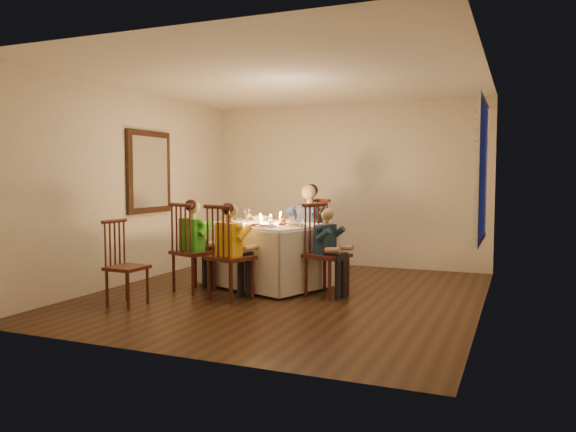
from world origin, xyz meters
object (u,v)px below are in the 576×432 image
at_px(adult, 309,277).
at_px(serving_bowl, 260,218).
at_px(child_green, 194,291).
at_px(child_teal, 327,296).
at_px(chair_near_left, 194,291).
at_px(chair_end, 327,296).
at_px(chair_extra, 128,305).
at_px(chair_adult, 309,277).
at_px(child_yellow, 231,299).
at_px(chair_near_right, 231,299).
at_px(dining_table, 266,241).

relative_size(adult, serving_bowl, 5.67).
relative_size(child_green, serving_bowl, 4.91).
bearing_deg(child_teal, adult, 48.46).
relative_size(chair_near_left, chair_end, 1.00).
relative_size(chair_near_left, chair_extra, 1.16).
height_order(child_green, serving_bowl, serving_bowl).
relative_size(chair_adult, child_yellow, 0.99).
xyz_separation_m(chair_near_left, adult, (0.98, 1.47, 0.00)).
height_order(child_yellow, serving_bowl, serving_bowl).
bearing_deg(chair_near_right, child_green, -2.13).
distance_m(dining_table, child_yellow, 1.09).
relative_size(adult, child_teal, 1.24).
bearing_deg(dining_table, chair_near_left, -114.01).
height_order(chair_adult, child_teal, chair_adult).
bearing_deg(chair_end, dining_table, 89.92).
bearing_deg(dining_table, chair_adult, 87.91).
bearing_deg(chair_extra, serving_bowl, -14.02).
xyz_separation_m(dining_table, serving_bowl, (-0.31, 0.48, 0.26)).
bearing_deg(chair_near_right, serving_bowl, -61.22).
distance_m(chair_near_right, chair_extra, 1.17).
distance_m(dining_table, adult, 1.02).
distance_m(chair_adult, chair_extra, 2.72).
bearing_deg(serving_bowl, chair_near_right, -78.42).
relative_size(dining_table, chair_end, 1.67).
bearing_deg(child_green, chair_near_left, -0.00).
height_order(chair_end, child_green, child_green).
bearing_deg(chair_near_right, chair_extra, 54.76).
xyz_separation_m(chair_extra, child_teal, (1.91, 1.32, 0.00)).
bearing_deg(child_teal, chair_near_right, 139.51).
xyz_separation_m(chair_near_right, chair_end, (0.98, 0.61, 0.00)).
distance_m(chair_near_right, serving_bowl, 1.66).
relative_size(chair_adult, serving_bowl, 4.76).
height_order(chair_extra, adult, adult).
bearing_deg(chair_adult, child_green, -104.34).
height_order(chair_extra, serving_bowl, serving_bowl).
distance_m(dining_table, serving_bowl, 0.63).
height_order(dining_table, child_green, dining_table).
relative_size(child_green, child_teal, 1.08).
xyz_separation_m(chair_near_left, serving_bowl, (0.36, 1.17, 0.85)).
relative_size(chair_adult, chair_end, 1.00).
distance_m(chair_adult, serving_bowl, 1.10).
height_order(chair_near_right, chair_extra, chair_near_right).
xyz_separation_m(chair_near_left, chair_end, (1.62, 0.38, 0.00)).
bearing_deg(chair_near_right, chair_near_left, -2.13).
bearing_deg(chair_near_left, child_yellow, 178.84).
bearing_deg(chair_near_left, adult, -105.54).
height_order(dining_table, child_yellow, dining_table).
relative_size(dining_table, chair_adult, 1.67).
distance_m(child_green, serving_bowl, 1.49).
bearing_deg(child_green, chair_near_right, 178.84).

